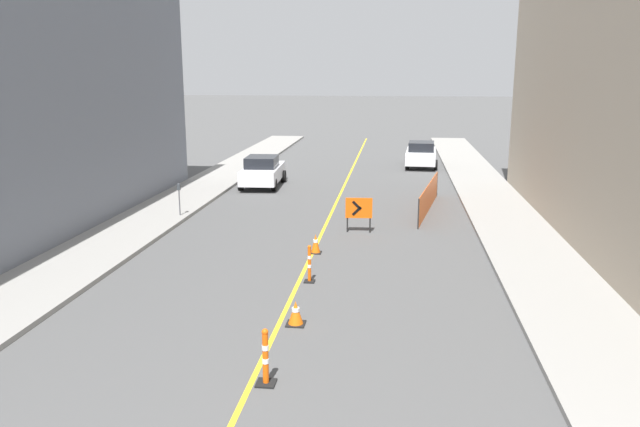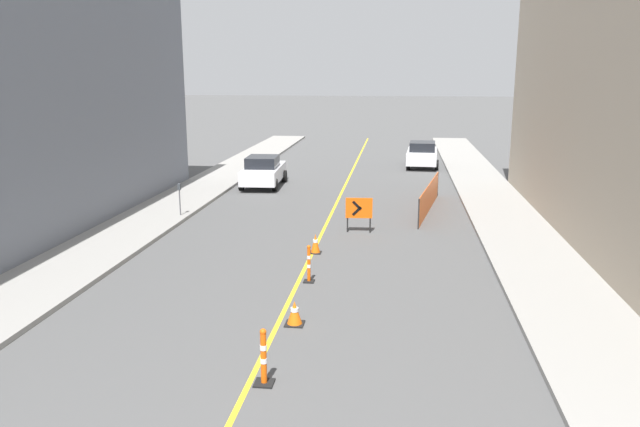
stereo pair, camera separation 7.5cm
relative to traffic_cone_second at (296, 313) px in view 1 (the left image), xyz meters
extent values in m
cube|color=gold|center=(-0.40, 15.97, -0.28)|extent=(0.12, 52.34, 0.01)
cube|color=gray|center=(-7.53, 15.97, -0.22)|extent=(2.91, 52.34, 0.14)
cube|color=gray|center=(6.73, 15.97, -0.22)|extent=(2.91, 52.34, 0.14)
cube|color=black|center=(0.00, 0.00, -0.27)|extent=(0.45, 0.45, 0.03)
cone|color=orange|center=(0.00, 0.00, 0.02)|extent=(0.36, 0.36, 0.56)
cylinder|color=white|center=(0.00, 0.00, 0.09)|extent=(0.19, 0.19, 0.09)
cube|color=black|center=(-0.30, 5.97, -0.27)|extent=(0.38, 0.38, 0.03)
cone|color=orange|center=(-0.30, 5.97, 0.05)|extent=(0.31, 0.31, 0.62)
cylinder|color=white|center=(-0.30, 5.97, 0.13)|extent=(0.16, 0.16, 0.10)
cube|color=black|center=(-0.11, -2.93, -0.27)|extent=(0.38, 0.38, 0.04)
cylinder|color=#EF560C|center=(-0.11, -2.93, 0.25)|extent=(0.12, 0.12, 1.00)
cylinder|color=white|center=(-0.11, -2.93, 0.20)|extent=(0.13, 0.13, 0.10)
cylinder|color=white|center=(-0.11, -2.93, 0.47)|extent=(0.13, 0.13, 0.10)
sphere|color=#EF560C|center=(-0.11, -2.93, 0.79)|extent=(0.13, 0.13, 0.13)
cube|color=black|center=(-0.10, 3.07, -0.27)|extent=(0.31, 0.31, 0.04)
cylinder|color=#EF560C|center=(-0.10, 3.07, 0.23)|extent=(0.10, 0.10, 0.97)
cylinder|color=white|center=(-0.10, 3.07, 0.19)|extent=(0.11, 0.11, 0.10)
cylinder|color=white|center=(-0.10, 3.07, 0.45)|extent=(0.11, 0.11, 0.10)
sphere|color=#EF560C|center=(-0.10, 3.07, 0.75)|extent=(0.11, 0.11, 0.11)
cube|color=#EF560C|center=(0.95, 8.86, 0.64)|extent=(1.00, 0.12, 0.76)
cube|color=black|center=(0.87, 8.82, 0.75)|extent=(0.36, 0.04, 0.36)
cube|color=black|center=(0.87, 8.82, 0.54)|extent=(0.36, 0.04, 0.36)
cylinder|color=black|center=(0.52, 8.86, -0.01)|extent=(0.06, 0.06, 0.55)
cylinder|color=black|center=(1.37, 8.86, -0.01)|extent=(0.06, 0.06, 0.55)
cube|color=#EF560C|center=(3.70, 12.89, 0.31)|extent=(1.11, 6.59, 1.19)
cylinder|color=#262626|center=(3.16, 9.60, 0.31)|extent=(0.05, 0.05, 1.19)
cylinder|color=#262626|center=(4.24, 16.19, 0.31)|extent=(0.05, 0.05, 1.19)
cube|color=silver|center=(-4.62, 17.85, 0.39)|extent=(2.00, 4.38, 0.72)
cube|color=black|center=(-4.62, 17.63, 1.03)|extent=(1.62, 2.00, 0.55)
cylinder|color=black|center=(-5.47, 19.18, 0.03)|extent=(0.25, 0.65, 0.64)
cylinder|color=black|center=(-3.76, 19.18, 0.03)|extent=(0.25, 0.65, 0.64)
cylinder|color=black|center=(-5.47, 16.51, 0.03)|extent=(0.25, 0.65, 0.64)
cylinder|color=black|center=(-3.76, 16.51, 0.03)|extent=(0.25, 0.65, 0.64)
cube|color=silver|center=(3.81, 25.69, 0.39)|extent=(2.03, 4.39, 0.72)
cube|color=black|center=(3.81, 25.48, 1.03)|extent=(1.63, 2.01, 0.55)
cylinder|color=black|center=(2.96, 27.03, 0.03)|extent=(0.25, 0.65, 0.64)
cylinder|color=black|center=(4.67, 27.03, 0.03)|extent=(0.25, 0.65, 0.64)
cylinder|color=black|center=(2.96, 24.36, 0.03)|extent=(0.25, 0.65, 0.64)
cylinder|color=black|center=(4.67, 24.36, 0.03)|extent=(0.25, 0.65, 0.64)
cylinder|color=#4C4C51|center=(-6.43, 10.20, 0.38)|extent=(0.05, 0.05, 1.05)
cube|color=#33383D|center=(-6.43, 10.20, 1.01)|extent=(0.12, 0.10, 0.22)
sphere|color=#33383D|center=(-6.43, 10.20, 1.12)|extent=(0.11, 0.11, 0.11)
camera|label=1|loc=(2.26, -13.68, 5.59)|focal=35.00mm
camera|label=2|loc=(2.33, -13.67, 5.59)|focal=35.00mm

